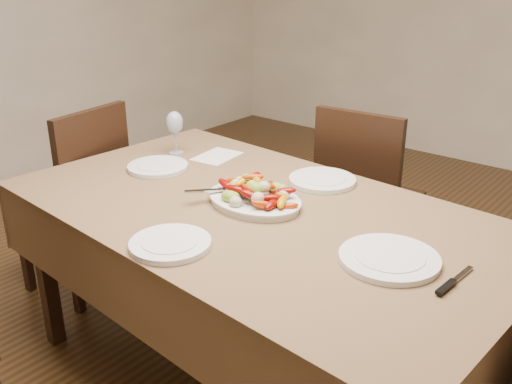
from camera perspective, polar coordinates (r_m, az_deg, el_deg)
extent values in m
plane|color=#3E2713|center=(2.61, -0.49, -14.82)|extent=(6.00, 6.00, 0.00)
cube|color=brown|center=(2.19, 0.00, -10.71)|extent=(1.90, 1.15, 0.76)
ellipsoid|color=white|center=(2.03, -0.17, -0.95)|extent=(0.37, 0.29, 0.02)
cylinder|color=white|center=(2.41, -9.78, 2.48)|extent=(0.25, 0.25, 0.02)
cylinder|color=white|center=(1.71, 13.18, -6.51)|extent=(0.29, 0.29, 0.02)
cylinder|color=white|center=(2.25, 6.65, 1.17)|extent=(0.26, 0.26, 0.02)
cylinder|color=white|center=(1.77, -8.57, -5.17)|extent=(0.25, 0.25, 0.02)
cube|color=silver|center=(2.54, -3.93, 3.59)|extent=(0.18, 0.23, 0.00)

